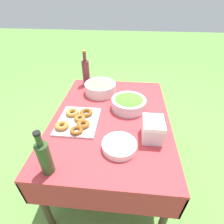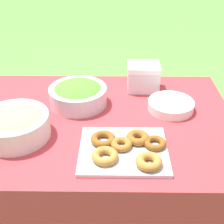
# 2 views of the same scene
# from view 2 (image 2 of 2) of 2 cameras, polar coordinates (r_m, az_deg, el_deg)

# --- Properties ---
(ground_plane) EXTENTS (14.00, 14.00, 0.00)m
(ground_plane) POSITION_cam_2_polar(r_m,az_deg,el_deg) (1.99, -1.59, -17.98)
(ground_plane) COLOR #609342
(picnic_table) EXTENTS (1.31, 0.96, 0.69)m
(picnic_table) POSITION_cam_2_polar(r_m,az_deg,el_deg) (1.58, -1.91, -3.93)
(picnic_table) COLOR #B73338
(picnic_table) RESTS_ON ground_plane
(salad_bowl) EXTENTS (0.30, 0.30, 0.12)m
(salad_bowl) POSITION_cam_2_polar(r_m,az_deg,el_deg) (1.63, -6.23, 3.30)
(salad_bowl) COLOR silver
(salad_bowl) RESTS_ON picnic_table
(pasta_bowl) EXTENTS (0.31, 0.31, 0.13)m
(pasta_bowl) POSITION_cam_2_polar(r_m,az_deg,el_deg) (1.44, -17.41, -2.06)
(pasta_bowl) COLOR silver
(pasta_bowl) RESTS_ON picnic_table
(donut_platter) EXTENTS (0.38, 0.33, 0.05)m
(donut_platter) POSITION_cam_2_polar(r_m,az_deg,el_deg) (1.31, 2.46, -6.75)
(donut_platter) COLOR silver
(donut_platter) RESTS_ON picnic_table
(plate_stack) EXTENTS (0.23, 0.23, 0.05)m
(plate_stack) POSITION_cam_2_polar(r_m,az_deg,el_deg) (1.62, 10.71, 1.20)
(plate_stack) COLOR white
(plate_stack) RESTS_ON picnic_table
(cooler_box) EXTENTS (0.18, 0.14, 0.15)m
(cooler_box) POSITION_cam_2_polar(r_m,az_deg,el_deg) (1.77, 5.74, 6.40)
(cooler_box) COLOR silver
(cooler_box) RESTS_ON picnic_table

